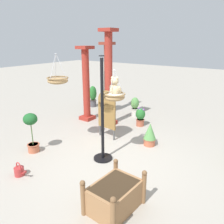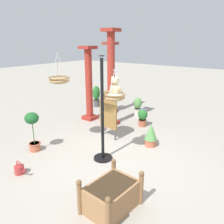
{
  "view_description": "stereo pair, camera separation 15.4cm",
  "coord_description": "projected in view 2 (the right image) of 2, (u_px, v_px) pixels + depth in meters",
  "views": [
    {
      "loc": [
        2.72,
        -3.78,
        2.68
      ],
      "look_at": [
        -0.01,
        0.08,
        1.16
      ],
      "focal_mm": 35.87,
      "sensor_mm": 36.0,
      "label": 1
    },
    {
      "loc": [
        2.84,
        -3.69,
        2.68
      ],
      "look_at": [
        -0.01,
        0.08,
        1.16
      ],
      "focal_mm": 35.87,
      "sensor_mm": 36.0,
      "label": 2
    }
  ],
  "objects": [
    {
      "name": "potted_plant_fern_front",
      "position": [
        96.0,
        96.0,
        9.37
      ],
      "size": [
        0.31,
        0.31,
        0.88
      ],
      "color": "#4C4C51",
      "rests_on": "ground"
    },
    {
      "name": "potted_plant_conical_shrub",
      "position": [
        143.0,
        117.0,
        7.24
      ],
      "size": [
        0.31,
        0.31,
        0.61
      ],
      "color": "#AD563D",
      "rests_on": "ground"
    },
    {
      "name": "ground_plane",
      "position": [
        110.0,
        160.0,
        5.25
      ],
      "size": [
        40.0,
        40.0,
        0.0
      ],
      "primitive_type": "plane",
      "color": "#A8A093"
    },
    {
      "name": "potted_plant_tall_leafy",
      "position": [
        33.0,
        129.0,
        5.54
      ],
      "size": [
        0.34,
        0.34,
        1.01
      ],
      "color": "#BC6042",
      "rests_on": "ground"
    },
    {
      "name": "hanging_basket_left_high",
      "position": [
        59.0,
        80.0,
        5.54
      ],
      "size": [
        0.53,
        0.53,
        0.74
      ],
      "color": "#A37F51"
    },
    {
      "name": "potted_plant_bushy_green",
      "position": [
        151.0,
        135.0,
        5.88
      ],
      "size": [
        0.34,
        0.34,
        0.62
      ],
      "color": "#BC6042",
      "rests_on": "ground"
    },
    {
      "name": "greenhouse_pillar_right",
      "position": [
        89.0,
        86.0,
        7.63
      ],
      "size": [
        0.45,
        0.45,
        2.51
      ],
      "color": "#9E2D23",
      "rests_on": "ground"
    },
    {
      "name": "potted_plant_small_succulent",
      "position": [
        138.0,
        106.0,
        8.16
      ],
      "size": [
        0.29,
        0.29,
        0.71
      ],
      "color": "beige",
      "rests_on": "ground"
    },
    {
      "name": "greenhouse_pillar_left",
      "position": [
        111.0,
        81.0,
        7.05
      ],
      "size": [
        0.45,
        0.45,
        3.02
      ],
      "color": "#9E2D23",
      "rests_on": "ground"
    },
    {
      "name": "display_sign_board",
      "position": [
        108.0,
        110.0,
        6.22
      ],
      "size": [
        0.62,
        0.1,
        1.38
      ],
      "color": "olive",
      "rests_on": "ground"
    },
    {
      "name": "hanging_basket_with_teddy",
      "position": [
        115.0,
        96.0,
        4.96
      ],
      "size": [
        0.49,
        0.49,
        0.68
      ],
      "color": "#A37F51"
    },
    {
      "name": "wooden_planter_box",
      "position": [
        111.0,
        195.0,
        3.67
      ],
      "size": [
        0.74,
        0.96,
        0.63
      ],
      "color": "#9E7047",
      "rests_on": "ground"
    },
    {
      "name": "greenhouse_pillar_far_back",
      "position": [
        110.0,
        80.0,
        8.31
      ],
      "size": [
        0.44,
        0.44,
        2.63
      ],
      "color": "brown",
      "rests_on": "ground"
    },
    {
      "name": "display_pole_central",
      "position": [
        103.0,
        130.0,
        5.09
      ],
      "size": [
        0.44,
        0.44,
        2.39
      ],
      "color": "black",
      "rests_on": "ground"
    },
    {
      "name": "teddy_bear",
      "position": [
        115.0,
        88.0,
        4.92
      ],
      "size": [
        0.3,
        0.27,
        0.44
      ],
      "color": "#D1B789"
    },
    {
      "name": "watering_can",
      "position": [
        20.0,
        169.0,
        4.69
      ],
      "size": [
        0.35,
        0.2,
        0.3
      ],
      "color": "#B23333",
      "rests_on": "ground"
    }
  ]
}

